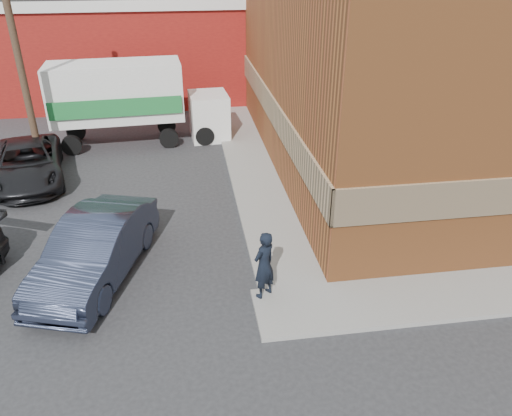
{
  "coord_description": "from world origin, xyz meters",
  "views": [
    {
      "loc": [
        -1.86,
        -10.06,
        7.82
      ],
      "look_at": [
        -0.05,
        2.08,
        1.33
      ],
      "focal_mm": 35.0,
      "sensor_mm": 36.0,
      "label": 1
    }
  ],
  "objects_px": {
    "utility_pole": "(16,44)",
    "suv_a": "(28,163)",
    "box_truck": "(133,98)",
    "sedan": "(95,249)",
    "man": "(264,265)",
    "warehouse": "(105,45)",
    "brick_building": "(446,35)"
  },
  "relations": [
    {
      "from": "man",
      "to": "box_truck",
      "type": "bearing_deg",
      "value": -110.16
    },
    {
      "from": "warehouse",
      "to": "utility_pole",
      "type": "bearing_deg",
      "value": -97.77
    },
    {
      "from": "sedan",
      "to": "suv_a",
      "type": "height_order",
      "value": "sedan"
    },
    {
      "from": "brick_building",
      "to": "man",
      "type": "bearing_deg",
      "value": -133.24
    },
    {
      "from": "man",
      "to": "box_truck",
      "type": "distance_m",
      "value": 12.42
    },
    {
      "from": "sedan",
      "to": "suv_a",
      "type": "bearing_deg",
      "value": 133.67
    },
    {
      "from": "brick_building",
      "to": "utility_pole",
      "type": "height_order",
      "value": "brick_building"
    },
    {
      "from": "sedan",
      "to": "suv_a",
      "type": "distance_m",
      "value": 7.38
    },
    {
      "from": "warehouse",
      "to": "man",
      "type": "height_order",
      "value": "warehouse"
    },
    {
      "from": "man",
      "to": "sedan",
      "type": "height_order",
      "value": "man"
    },
    {
      "from": "utility_pole",
      "to": "sedan",
      "type": "distance_m",
      "value": 9.13
    },
    {
      "from": "brick_building",
      "to": "man",
      "type": "height_order",
      "value": "brick_building"
    },
    {
      "from": "suv_a",
      "to": "box_truck",
      "type": "bearing_deg",
      "value": 31.91
    },
    {
      "from": "sedan",
      "to": "suv_a",
      "type": "xyz_separation_m",
      "value": [
        -3.29,
        6.6,
        -0.11
      ]
    },
    {
      "from": "brick_building",
      "to": "man",
      "type": "distance_m",
      "value": 13.21
    },
    {
      "from": "utility_pole",
      "to": "box_truck",
      "type": "bearing_deg",
      "value": 35.62
    },
    {
      "from": "utility_pole",
      "to": "suv_a",
      "type": "distance_m",
      "value": 4.17
    },
    {
      "from": "utility_pole",
      "to": "man",
      "type": "relative_size",
      "value": 5.06
    },
    {
      "from": "warehouse",
      "to": "utility_pole",
      "type": "height_order",
      "value": "utility_pole"
    },
    {
      "from": "brick_building",
      "to": "sedan",
      "type": "xyz_separation_m",
      "value": [
        -12.87,
        -7.63,
        -3.86
      ]
    },
    {
      "from": "brick_building",
      "to": "warehouse",
      "type": "height_order",
      "value": "brick_building"
    },
    {
      "from": "suv_a",
      "to": "sedan",
      "type": "bearing_deg",
      "value": -75.47
    },
    {
      "from": "man",
      "to": "box_truck",
      "type": "xyz_separation_m",
      "value": [
        -3.75,
        11.79,
        1.02
      ]
    },
    {
      "from": "sedan",
      "to": "brick_building",
      "type": "bearing_deg",
      "value": 47.83
    },
    {
      "from": "sedan",
      "to": "suv_a",
      "type": "relative_size",
      "value": 0.98
    },
    {
      "from": "box_truck",
      "to": "sedan",
      "type": "bearing_deg",
      "value": -96.21
    },
    {
      "from": "man",
      "to": "sedan",
      "type": "relative_size",
      "value": 0.36
    },
    {
      "from": "warehouse",
      "to": "sedan",
      "type": "relative_size",
      "value": 3.27
    },
    {
      "from": "warehouse",
      "to": "box_truck",
      "type": "distance_m",
      "value": 8.74
    },
    {
      "from": "man",
      "to": "box_truck",
      "type": "relative_size",
      "value": 0.25
    },
    {
      "from": "brick_building",
      "to": "warehouse",
      "type": "bearing_deg",
      "value": 142.8
    },
    {
      "from": "utility_pole",
      "to": "man",
      "type": "height_order",
      "value": "utility_pole"
    }
  ]
}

